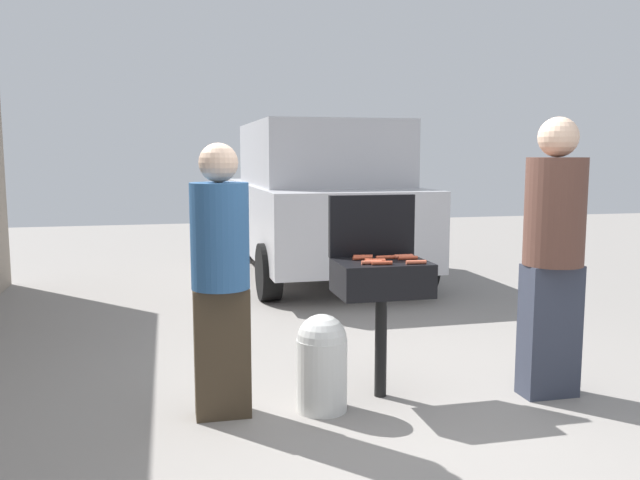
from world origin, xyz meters
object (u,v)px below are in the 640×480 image
(hot_dog_6, at_px, (382,263))
(parked_minivan, at_px, (317,198))
(hot_dog_4, at_px, (372,262))
(person_right, at_px, (553,247))
(hot_dog_7, at_px, (416,262))
(hot_dog_0, at_px, (403,256))
(hot_dog_3, at_px, (385,257))
(hot_dog_9, at_px, (363,257))
(person_left, at_px, (221,271))
(hot_dog_5, at_px, (375,260))
(hot_dog_10, at_px, (404,257))
(hot_dog_8, at_px, (408,258))
(hot_dog_2, at_px, (376,261))
(propane_tank, at_px, (322,361))
(bbq_grill, at_px, (382,283))
(hot_dog_1, at_px, (363,258))

(hot_dog_6, distance_m, parked_minivan, 4.75)
(hot_dog_4, height_order, person_right, person_right)
(hot_dog_4, distance_m, hot_dog_7, 0.28)
(hot_dog_0, relative_size, parked_minivan, 0.03)
(hot_dog_3, height_order, hot_dog_9, same)
(hot_dog_0, distance_m, person_left, 1.25)
(person_right, bearing_deg, hot_dog_5, -25.11)
(hot_dog_0, xyz_separation_m, hot_dog_10, (-0.00, -0.03, 0.00))
(hot_dog_8, relative_size, person_right, 0.07)
(hot_dog_2, xyz_separation_m, hot_dog_4, (-0.04, -0.03, 0.00))
(hot_dog_0, bearing_deg, hot_dog_4, -144.78)
(hot_dog_4, bearing_deg, hot_dog_8, 22.47)
(hot_dog_9, relative_size, hot_dog_10, 1.00)
(hot_dog_7, height_order, propane_tank, hot_dog_7)
(hot_dog_4, distance_m, propane_tank, 0.69)
(hot_dog_5, relative_size, propane_tank, 0.21)
(parked_minivan, bearing_deg, person_left, 69.79)
(hot_dog_0, relative_size, person_right, 0.07)
(hot_dog_2, bearing_deg, hot_dog_5, 79.51)
(bbq_grill, xyz_separation_m, hot_dog_9, (-0.09, 0.13, 0.16))
(hot_dog_1, height_order, hot_dog_7, same)
(hot_dog_3, bearing_deg, hot_dog_10, -1.08)
(person_left, distance_m, person_right, 2.16)
(hot_dog_5, xyz_separation_m, person_right, (1.16, -0.20, 0.07))
(person_left, bearing_deg, hot_dog_0, 12.00)
(person_left, bearing_deg, hot_dog_7, 0.11)
(bbq_grill, height_order, hot_dog_10, hot_dog_10)
(hot_dog_1, height_order, propane_tank, hot_dog_1)
(hot_dog_8, relative_size, hot_dog_9, 1.00)
(hot_dog_2, relative_size, hot_dog_5, 1.00)
(propane_tank, bearing_deg, hot_dog_1, 34.38)
(hot_dog_0, height_order, person_right, person_right)
(hot_dog_3, distance_m, hot_dog_4, 0.23)
(hot_dog_6, bearing_deg, hot_dog_2, 106.29)
(hot_dog_4, bearing_deg, hot_dog_3, 49.27)
(hot_dog_0, height_order, hot_dog_3, same)
(hot_dog_6, bearing_deg, parked_minivan, 82.10)
(hot_dog_1, xyz_separation_m, hot_dog_8, (0.29, -0.06, 0.00))
(hot_dog_8, xyz_separation_m, person_right, (0.91, -0.25, 0.07))
(hot_dog_5, bearing_deg, hot_dog_9, 100.26)
(parked_minivan, bearing_deg, bbq_grill, 81.83)
(propane_tank, height_order, parked_minivan, parked_minivan)
(hot_dog_7, distance_m, person_right, 0.93)
(hot_dog_10, bearing_deg, hot_dog_6, -137.23)
(hot_dog_0, xyz_separation_m, hot_dog_4, (-0.29, -0.20, 0.00))
(person_right, bearing_deg, person_left, -18.77)
(hot_dog_8, relative_size, propane_tank, 0.21)
(bbq_grill, relative_size, hot_dog_3, 7.03)
(hot_dog_6, height_order, hot_dog_8, same)
(hot_dog_5, distance_m, hot_dog_8, 0.25)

